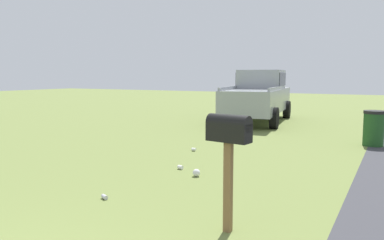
% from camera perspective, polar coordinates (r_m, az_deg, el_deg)
% --- Properties ---
extents(mailbox, '(0.27, 0.55, 1.41)m').
position_cam_1_polar(mailbox, '(4.46, 5.53, -2.70)').
color(mailbox, brown).
rests_on(mailbox, ground).
extents(pickup_truck, '(5.66, 2.69, 2.09)m').
position_cam_1_polar(pickup_truck, '(15.69, 10.03, 3.82)').
color(pickup_truck, '#93999E').
rests_on(pickup_truck, ground).
extents(trash_bin, '(0.54, 0.54, 0.94)m').
position_cam_1_polar(trash_bin, '(11.17, 25.63, -1.11)').
color(trash_bin, '#1E4C1E').
rests_on(trash_bin, ground).
extents(litter_cup_midfield_b, '(0.09, 0.11, 0.08)m').
position_cam_1_polar(litter_cup_midfield_b, '(9.43, 0.26, -4.45)').
color(litter_cup_midfield_b, white).
rests_on(litter_cup_midfield_b, ground).
extents(litter_cup_by_mailbox, '(0.10, 0.11, 0.08)m').
position_cam_1_polar(litter_cup_by_mailbox, '(7.64, -1.77, -7.11)').
color(litter_cup_by_mailbox, white).
rests_on(litter_cup_by_mailbox, ground).
extents(litter_bag_near_hydrant, '(0.14, 0.14, 0.14)m').
position_cam_1_polar(litter_bag_near_hydrant, '(7.10, 0.66, -7.93)').
color(litter_bag_near_hydrant, silver).
rests_on(litter_bag_near_hydrant, ground).
extents(litter_can_midfield_a, '(0.11, 0.14, 0.07)m').
position_cam_1_polar(litter_can_midfield_a, '(6.01, -13.01, -11.19)').
color(litter_can_midfield_a, silver).
rests_on(litter_can_midfield_a, ground).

